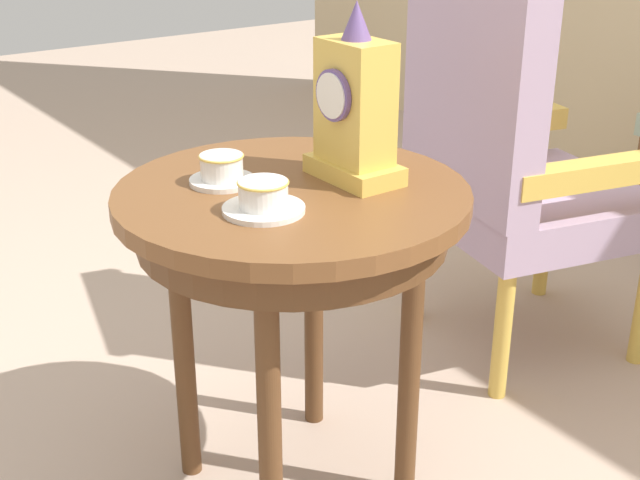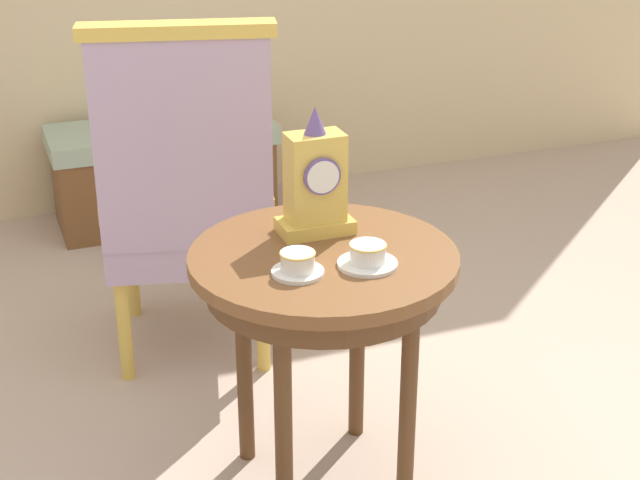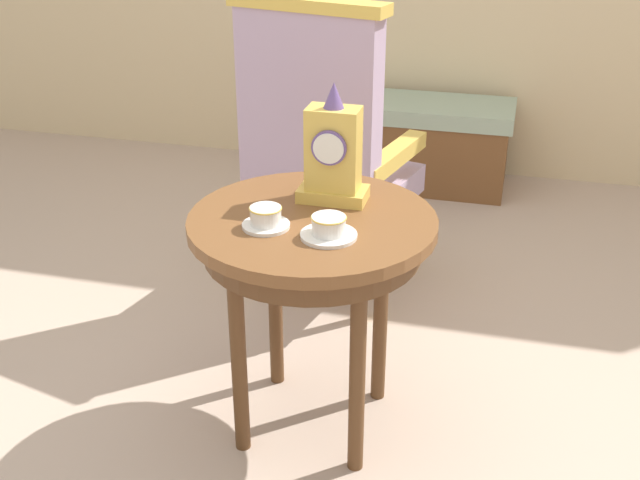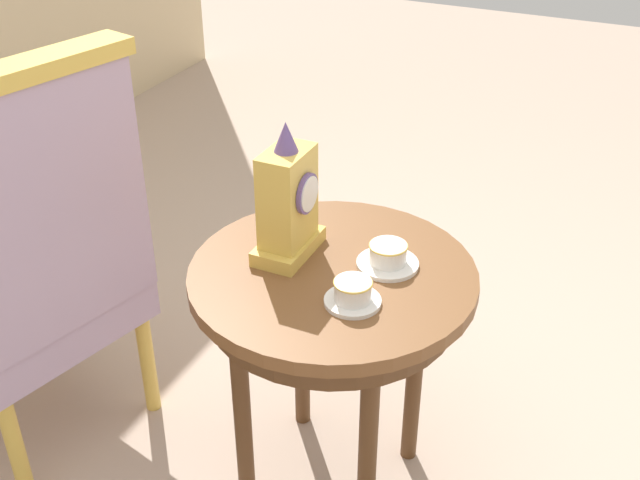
# 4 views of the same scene
# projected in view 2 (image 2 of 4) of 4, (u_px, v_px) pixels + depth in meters

# --- Properties ---
(ground_plane) EXTENTS (10.00, 10.00, 0.00)m
(ground_plane) POSITION_uv_depth(u_px,v_px,m) (292.00, 475.00, 2.66)
(ground_plane) COLOR #BCA38E
(side_table) EXTENTS (0.67, 0.67, 0.68)m
(side_table) POSITION_uv_depth(u_px,v_px,m) (323.00, 283.00, 2.41)
(side_table) COLOR brown
(side_table) RESTS_ON ground
(teacup_left) EXTENTS (0.13, 0.13, 0.06)m
(teacup_left) POSITION_uv_depth(u_px,v_px,m) (298.00, 264.00, 2.26)
(teacup_left) COLOR white
(teacup_left) RESTS_ON side_table
(teacup_right) EXTENTS (0.15, 0.15, 0.06)m
(teacup_right) POSITION_uv_depth(u_px,v_px,m) (368.00, 256.00, 2.30)
(teacup_right) COLOR white
(teacup_right) RESTS_ON side_table
(mantel_clock) EXTENTS (0.19, 0.11, 0.34)m
(mantel_clock) POSITION_uv_depth(u_px,v_px,m) (315.00, 183.00, 2.44)
(mantel_clock) COLOR gold
(mantel_clock) RESTS_ON side_table
(armchair) EXTENTS (0.65, 0.64, 1.14)m
(armchair) POSITION_uv_depth(u_px,v_px,m) (187.00, 191.00, 3.02)
(armchair) COLOR #B299B7
(armchair) RESTS_ON ground
(window_bench) EXTENTS (0.97, 0.40, 0.44)m
(window_bench) POSITION_uv_depth(u_px,v_px,m) (164.00, 173.00, 4.27)
(window_bench) COLOR #9EB299
(window_bench) RESTS_ON ground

